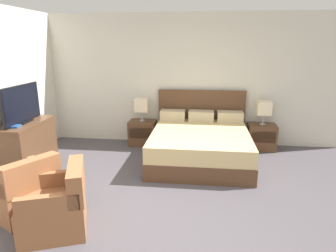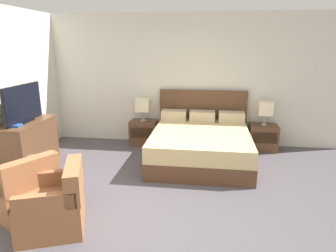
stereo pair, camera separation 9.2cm
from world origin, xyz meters
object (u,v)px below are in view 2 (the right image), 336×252
Objects in this scene: table_lamp_left at (143,105)px; tv at (23,104)px; book_red_cover at (13,126)px; table_lamp_right at (265,108)px; armchair_by_window at (24,190)px; dresser at (28,144)px; nightstand_right at (263,137)px; nightstand_left at (144,133)px; armchair_companion at (55,206)px; bed at (201,144)px.

table_lamp_left is 0.48× the size of tv.
table_lamp_left is 2.11× the size of book_red_cover.
table_lamp_left and table_lamp_right have the same top height.
book_red_cover is 0.23× the size of armchair_by_window.
dresser is 0.51m from book_red_cover.
nightstand_right is 0.56× the size of tv.
tv is at bearing -160.79° from nightstand_right.
armchair_by_window is at bearing -108.19° from table_lamp_left.
table_lamp_right is 4.35m from dresser.
nightstand_left is at bearing 40.10° from dresser.
table_lamp_left reaches higher than nightstand_left.
nightstand_left is 2.91m from armchair_by_window.
table_lamp_right reaches higher than armchair_by_window.
dresser reaches higher than nightstand_right.
bed is at bearing 56.40° from armchair_companion.
tv is at bearing -160.77° from table_lamp_right.
dresser is at bearing -139.90° from nightstand_left.
bed is 1.50m from table_lamp_left.
table_lamp_left is (0.00, 0.00, 0.59)m from nightstand_left.
armchair_by_window is (-3.32, -2.77, 0.03)m from nightstand_right.
bed is 2.95m from armchair_by_window.
nightstand_right is at bearing -90.00° from table_lamp_right.
bed is at bearing 19.52° from book_red_cover.
book_red_cover reaches higher than armchair_by_window.
armchair_companion is at bearing -96.54° from nightstand_left.
table_lamp_right is 0.52× the size of armchair_companion.
armchair_companion reaches higher than nightstand_left.
book_red_cover is (-4.09, -1.73, -0.03)m from table_lamp_right.
armchair_companion is (1.33, -1.62, -0.81)m from tv.
nightstand_right is 0.59m from table_lamp_right.
nightstand_left is at bearing 149.57° from bed.
bed reaches higher than book_red_cover.
armchair_by_window is (-0.91, -2.77, -0.56)m from table_lamp_left.
bed is 1.40m from nightstand_left.
book_red_cover is 1.39m from armchair_by_window.
tv is at bearing -166.04° from bed.
tv is at bearing -139.65° from table_lamp_left.
armchair_by_window is at bearing -108.20° from nightstand_left.
bed is 2.03× the size of tv.
nightstand_right is 0.48× the size of dresser.
nightstand_left and nightstand_right have the same top height.
bed is 3.11m from book_red_cover.
table_lamp_left is 2.24m from dresser.
nightstand_right is at bearing 22.94° from book_red_cover.
table_lamp_left is at bearing 40.35° from tv.
nightstand_right is at bearing 0.00° from nightstand_left.
tv reaches higher than nightstand_left.
armchair_by_window reaches higher than nightstand_right.
table_lamp_right is 0.49× the size of armchair_by_window.
bed is 1.77× the size of dresser.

